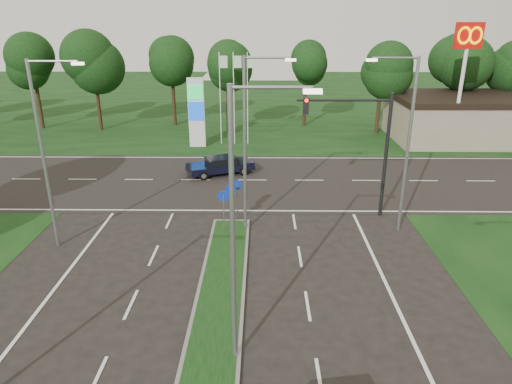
{
  "coord_description": "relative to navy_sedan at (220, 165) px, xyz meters",
  "views": [
    {
      "loc": [
        1.65,
        -6.24,
        10.58
      ],
      "look_at": [
        1.37,
        15.86,
        2.2
      ],
      "focal_mm": 32.0,
      "sensor_mm": 36.0,
      "label": 1
    }
  ],
  "objects": [
    {
      "name": "navy_sedan",
      "position": [
        0.0,
        0.0,
        0.0
      ],
      "size": [
        5.04,
        3.51,
        1.28
      ],
      "rotation": [
        0.0,
        0.0,
        1.95
      ],
      "color": "black",
      "rests_on": "ground"
    },
    {
      "name": "mcdonalds_sign",
      "position": [
        19.33,
        6.64,
        7.3
      ],
      "size": [
        2.2,
        0.47,
        10.4
      ],
      "color": "silver",
      "rests_on": "ground"
    },
    {
      "name": "streetlight_right_far",
      "position": [
        10.13,
        -9.33,
        4.39
      ],
      "size": [
        2.53,
        0.22,
        9.0
      ],
      "rotation": [
        0.0,
        0.0,
        3.14
      ],
      "color": "gray",
      "rests_on": "ground"
    },
    {
      "name": "streetlight_median_far",
      "position": [
        2.34,
        -9.33,
        4.39
      ],
      "size": [
        2.53,
        0.22,
        9.0
      ],
      "color": "gray",
      "rests_on": "ground"
    },
    {
      "name": "treeline_far",
      "position": [
        1.44,
        14.6,
        6.14
      ],
      "size": [
        6.0,
        6.0,
        9.9
      ],
      "color": "black",
      "rests_on": "ground"
    },
    {
      "name": "traffic_signal",
      "position": [
        8.52,
        -7.34,
        3.96
      ],
      "size": [
        5.1,
        0.42,
        7.0
      ],
      "color": "black",
      "rests_on": "ground"
    },
    {
      "name": "verge_far",
      "position": [
        1.33,
        29.67,
        -0.69
      ],
      "size": [
        160.0,
        50.0,
        0.02
      ],
      "primitive_type": "cube",
      "color": "black",
      "rests_on": "ground"
    },
    {
      "name": "streetlight_left_far",
      "position": [
        -6.96,
        -11.33,
        4.39
      ],
      "size": [
        2.53,
        0.22,
        9.0
      ],
      "color": "gray",
      "rests_on": "ground"
    },
    {
      "name": "median_signs",
      "position": [
        1.33,
        -8.93,
        1.02
      ],
      "size": [
        1.16,
        1.76,
        2.38
      ],
      "color": "gray",
      "rests_on": "ground"
    },
    {
      "name": "streetlight_median_near",
      "position": [
        2.34,
        -19.33,
        4.39
      ],
      "size": [
        2.53,
        0.22,
        9.0
      ],
      "color": "gray",
      "rests_on": "ground"
    },
    {
      "name": "commercial_building",
      "position": [
        23.33,
        10.67,
        1.31
      ],
      "size": [
        16.0,
        9.0,
        4.0
      ],
      "primitive_type": "cube",
      "color": "gray",
      "rests_on": "ground"
    },
    {
      "name": "gas_pylon",
      "position": [
        -2.45,
        7.72,
        2.51
      ],
      "size": [
        5.8,
        1.26,
        8.0
      ],
      "color": "silver",
      "rests_on": "ground"
    },
    {
      "name": "cross_road",
      "position": [
        1.33,
        -1.33,
        -0.69
      ],
      "size": [
        160.0,
        12.0,
        0.02
      ],
      "primitive_type": "cube",
      "color": "black",
      "rests_on": "ground"
    }
  ]
}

